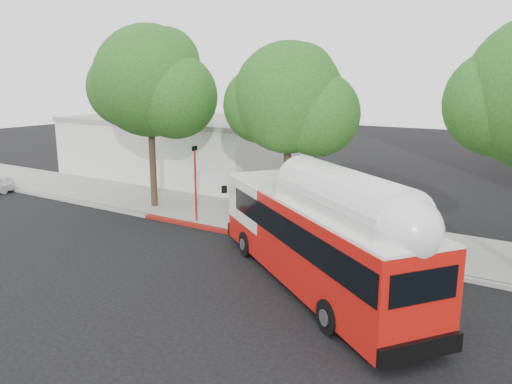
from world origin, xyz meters
TOP-DOWN VIEW (x-y plane):
  - ground at (0.00, 0.00)m, footprint 120.00×120.00m
  - sidewalk at (0.00, 6.50)m, footprint 60.00×5.00m
  - curb_strip at (0.00, 3.90)m, footprint 60.00×0.30m
  - red_curb_segment at (-3.00, 3.90)m, footprint 10.00×0.32m
  - street_tree_left at (-8.53, 5.56)m, footprint 6.67×5.80m
  - street_tree_mid at (-0.59, 6.06)m, footprint 5.75×5.00m
  - low_commercial_bldg at (-14.00, 14.00)m, footprint 16.20×10.20m
  - transit_bus at (3.07, 0.57)m, footprint 10.77×8.70m
  - signal_pole at (-5.17, 4.40)m, footprint 0.11×0.36m

SIDE VIEW (x-z plane):
  - ground at x=0.00m, z-range 0.00..0.00m
  - sidewalk at x=0.00m, z-range 0.00..0.15m
  - curb_strip at x=0.00m, z-range 0.00..0.15m
  - red_curb_segment at x=-3.00m, z-range 0.00..0.16m
  - transit_bus at x=3.07m, z-range -0.11..3.40m
  - signal_pole at x=-5.17m, z-range 0.05..3.88m
  - low_commercial_bldg at x=-14.00m, z-range 0.03..4.28m
  - street_tree_mid at x=-0.59m, z-range 1.60..10.22m
  - street_tree_left at x=-8.53m, z-range 1.73..11.47m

